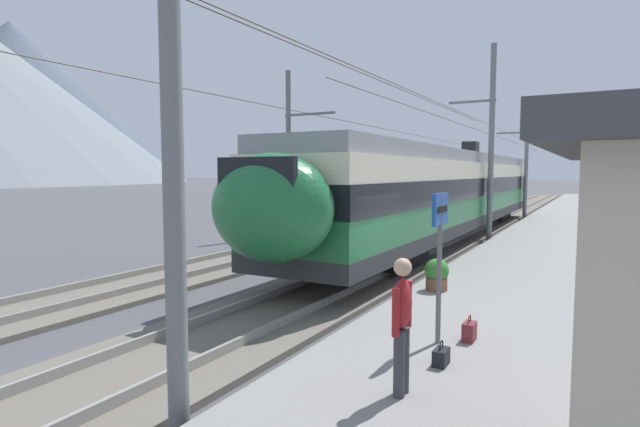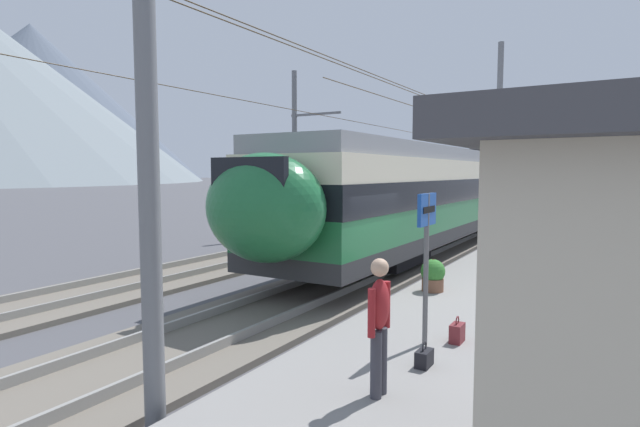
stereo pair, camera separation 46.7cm
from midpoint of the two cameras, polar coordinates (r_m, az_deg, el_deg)
ground_plane at (r=11.94m, az=3.23°, el=-9.83°), size 400.00×400.00×0.00m
platform_slab at (r=10.79m, az=30.69°, el=-11.30°), size 120.00×8.80×0.28m
track_near at (r=12.37m, az=-0.83°, el=-8.99°), size 120.00×3.00×0.28m
track_far at (r=15.19m, az=-16.34°, el=-6.60°), size 120.00×3.00×0.28m
train_near_platform at (r=22.29m, az=13.53°, el=2.60°), size 27.94×3.04×4.27m
train_far_track at (r=43.32m, az=14.95°, el=3.54°), size 33.92×2.92×4.27m
catenary_mast_west at (r=6.02m, az=-19.72°, el=14.73°), size 46.91×2.00×7.78m
catenary_mast_mid at (r=22.75m, az=18.08°, el=7.90°), size 46.91×2.00×8.41m
catenary_mast_east at (r=34.35m, az=21.86°, el=5.74°), size 46.91×2.00×7.28m
catenary_mast_far_side at (r=23.53m, az=-3.80°, el=7.20°), size 46.91×2.60×7.69m
platform_sign at (r=8.01m, az=11.87°, el=-2.31°), size 0.70×0.08×2.39m
passenger_walking at (r=6.23m, az=7.16°, el=-11.84°), size 0.53×0.22×1.69m
handbag_beside_passenger at (r=7.48m, az=11.83°, el=-15.67°), size 0.32×0.18×0.36m
handbag_near_sign at (r=8.57m, az=15.11°, el=-12.83°), size 0.32×0.18×0.43m
potted_plant_platform_edge at (r=11.85m, az=12.04°, el=-6.71°), size 0.55×0.55×0.74m
mountain_right_ridge at (r=232.68m, az=-31.65°, el=10.83°), size 129.25×129.25×61.17m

